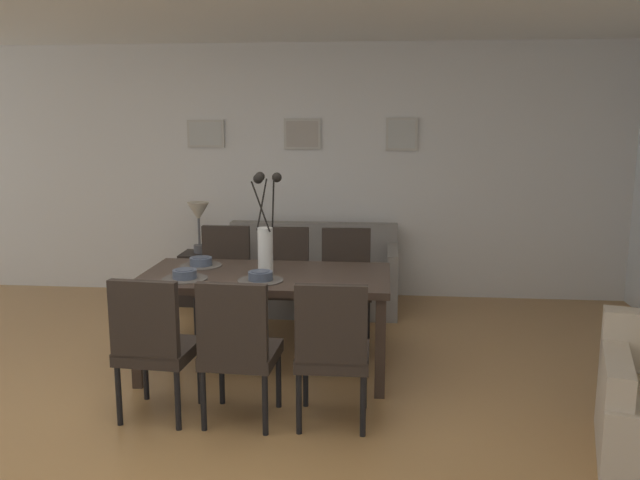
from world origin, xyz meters
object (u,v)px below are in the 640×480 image
side_table (201,278)px  table_lamp (199,216)px  bowl_near_left (185,273)px  bowl_near_right (201,261)px  bowl_far_left (260,275)px  centerpiece_vase (265,236)px  sofa (310,279)px  dining_chair_near_right (224,274)px  framed_picture_left (206,134)px  framed_picture_center (302,134)px  dining_chair_near_left (153,341)px  dining_chair_mid_right (346,278)px  dining_table (266,284)px  dining_chair_far_left (238,345)px  dining_chair_mid_left (332,347)px  framed_picture_right (402,134)px  dining_chair_far_right (283,276)px

side_table → table_lamp: bearing=0.0°
bowl_near_left → side_table: bowl_near_left is taller
bowl_near_right → bowl_far_left: (0.54, -0.41, 0.00)m
centerpiece_vase → sofa: size_ratio=0.43×
dining_chair_near_right → framed_picture_left: 1.82m
dining_chair_near_right → framed_picture_center: bearing=67.8°
side_table → table_lamp: 0.63m
dining_chair_near_left → dining_chair_near_right: (0.01, 1.74, 0.00)m
dining_chair_mid_right → sofa: bearing=115.5°
bowl_far_left → sofa: bowl_far_left is taller
dining_table → dining_chair_far_left: 0.89m
sofa → dining_chair_mid_left: bearing=-80.6°
bowl_near_left → framed_picture_center: bearing=77.2°
dining_chair_far_left → side_table: bearing=110.5°
side_table → framed_picture_right: size_ratio=1.57×
dining_chair_far_right → table_lamp: 1.36m
dining_chair_mid_left → centerpiece_vase: centerpiece_vase is taller
bowl_far_left → dining_table: bearing=90.0°
bowl_far_left → framed_picture_center: framed_picture_center is taller
bowl_near_right → framed_picture_center: size_ratio=0.45×
dining_chair_near_left → table_lamp: table_lamp is taller
side_table → dining_chair_far_right: bearing=-41.2°
framed_picture_right → bowl_near_left: bearing=-123.1°
dining_table → framed_picture_left: (-1.01, 2.18, 1.03)m
dining_chair_far_right → dining_chair_mid_left: (0.56, -1.71, 0.00)m
sofa → framed_picture_left: size_ratio=4.39×
dining_chair_mid_right → centerpiece_vase: centerpiece_vase is taller
table_lamp → dining_chair_mid_left: bearing=-59.0°
dining_chair_mid_left → centerpiece_vase: size_ratio=1.25×
dining_chair_far_left → dining_chair_mid_left: (0.57, 0.02, 0.00)m
dining_table → bowl_near_left: bearing=-159.2°
dining_table → dining_chair_near_left: dining_chair_near_left is taller
framed_picture_right → framed_picture_center: bearing=-180.0°
dining_chair_mid_left → framed_picture_center: (-0.55, 3.03, 1.18)m
centerpiece_vase → dining_chair_near_right: bearing=121.3°
framed_picture_left → framed_picture_center: size_ratio=1.03×
centerpiece_vase → framed_picture_left: 2.49m
dining_chair_far_right → framed_picture_center: (0.01, 1.32, 1.18)m
dining_chair_near_right → side_table: dining_chair_near_right is taller
framed_picture_center → sofa: bearing=-74.4°
dining_chair_mid_right → dining_chair_far_left: bearing=-107.5°
dining_chair_near_left → side_table: 2.63m
dining_chair_mid_left → dining_chair_mid_right: same height
dining_chair_far_left → framed_picture_center: 3.27m
dining_chair_near_right → framed_picture_right: size_ratio=2.78×
bowl_far_left → side_table: size_ratio=0.33×
bowl_near_left → sofa: bowl_near_left is taller
dining_chair_near_left → dining_chair_mid_right: size_ratio=1.00×
dining_table → dining_chair_near_left: (-0.55, -0.86, -0.15)m
centerpiece_vase → framed_picture_left: size_ratio=1.88×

